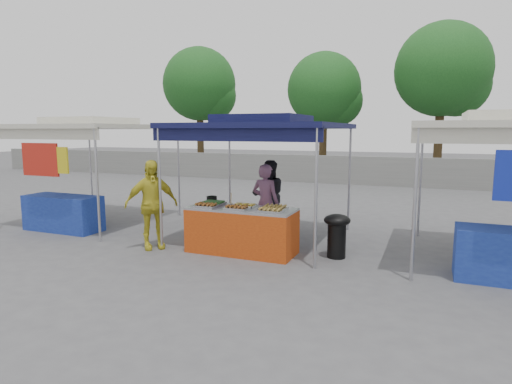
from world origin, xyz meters
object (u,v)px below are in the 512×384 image
at_px(helper_man, 269,195).
at_px(customer_person, 151,205).
at_px(wok_burner, 337,232).
at_px(vendor_table, 242,230).
at_px(vendor_woman, 265,203).
at_px(cooking_pot, 212,199).

distance_m(helper_man, customer_person, 2.80).
bearing_deg(wok_burner, vendor_table, -175.30).
xyz_separation_m(vendor_woman, customer_person, (-1.83, -1.31, 0.06)).
distance_m(vendor_woman, customer_person, 2.26).
distance_m(vendor_woman, helper_man, 1.09).
bearing_deg(cooking_pot, vendor_table, -23.19).
height_order(vendor_table, customer_person, customer_person).
bearing_deg(wok_burner, customer_person, -174.93).
bearing_deg(vendor_woman, helper_man, -66.40).
relative_size(vendor_woman, customer_person, 0.93).
xyz_separation_m(cooking_pot, helper_man, (0.60, 1.62, -0.11)).
xyz_separation_m(helper_man, customer_person, (-1.51, -2.35, 0.06)).
height_order(vendor_table, wok_burner, vendor_table).
bearing_deg(cooking_pot, customer_person, -141.35).
xyz_separation_m(vendor_woman, helper_man, (-0.32, 1.04, -0.00)).
xyz_separation_m(vendor_table, vendor_woman, (0.11, 0.93, 0.37)).
bearing_deg(vendor_woman, vendor_table, 89.52).
height_order(wok_burner, customer_person, customer_person).
distance_m(wok_burner, helper_man, 2.51).
bearing_deg(wok_burner, cooking_pot, 173.11).
bearing_deg(customer_person, vendor_table, -34.80).
distance_m(cooking_pot, vendor_woman, 1.09).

